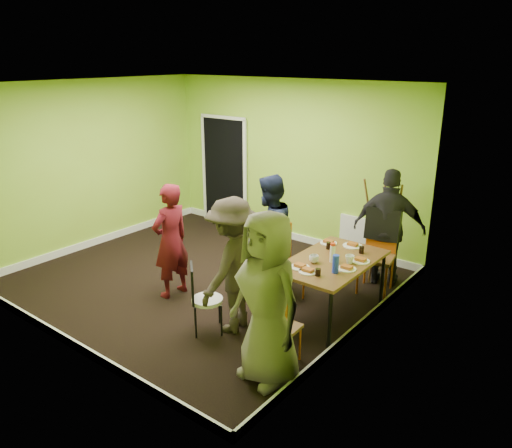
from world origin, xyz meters
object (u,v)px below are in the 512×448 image
at_px(easel, 381,230).
at_px(chair_back_end, 382,233).
at_px(thermos, 332,254).
at_px(orange_bottle, 331,250).
at_px(dining_table, 332,264).
at_px(chair_bentwood, 202,295).
at_px(person_left_near, 232,265).
at_px(chair_left_near, 260,275).
at_px(blue_bottle, 336,264).
at_px(person_front_end, 267,299).
at_px(person_standing, 171,241).
at_px(chair_left_far, 283,257).
at_px(person_back_end, 389,228).
at_px(person_left_far, 269,233).
at_px(chair_front_end, 277,324).

bearing_deg(easel, chair_back_end, -66.19).
distance_m(thermos, orange_bottle, 0.27).
xyz_separation_m(dining_table, chair_bentwood, (-0.99, -1.29, -0.22)).
distance_m(dining_table, person_left_near, 1.27).
height_order(chair_left_near, thermos, chair_left_near).
xyz_separation_m(blue_bottle, person_front_end, (-0.06, -1.25, 0.04)).
distance_m(chair_bentwood, blue_bottle, 1.61).
bearing_deg(person_front_end, person_standing, 173.45).
distance_m(chair_left_far, person_back_end, 1.58).
bearing_deg(chair_left_near, dining_table, 145.65).
bearing_deg(person_back_end, chair_back_end, 57.72).
height_order(dining_table, person_standing, person_standing).
bearing_deg(orange_bottle, person_back_end, 75.96).
bearing_deg(person_front_end, easel, 104.85).
distance_m(chair_left_far, person_front_end, 1.93).
bearing_deg(chair_bentwood, thermos, 93.93).
bearing_deg(person_standing, person_left_far, 139.90).
bearing_deg(dining_table, chair_left_far, 173.38).
height_order(person_left_near, person_back_end, person_back_end).
height_order(thermos, orange_bottle, thermos).
height_order(orange_bottle, person_left_near, person_left_near).
bearing_deg(easel, chair_bentwood, -109.99).
relative_size(orange_bottle, person_back_end, 0.05).
distance_m(chair_left_far, person_left_far, 0.39).
relative_size(dining_table, chair_left_near, 1.38).
bearing_deg(chair_front_end, easel, 89.13).
bearing_deg(person_left_far, chair_left_near, 17.55).
height_order(chair_left_far, person_left_far, person_left_far).
bearing_deg(dining_table, thermos, -57.20).
xyz_separation_m(person_left_far, person_front_end, (1.23, -1.70, 0.08)).
height_order(chair_front_end, thermos, thermos).
relative_size(person_left_near, person_back_end, 0.97).
bearing_deg(chair_bentwood, person_standing, -161.18).
xyz_separation_m(dining_table, thermos, (0.03, -0.05, 0.16)).
distance_m(dining_table, person_back_end, 1.32).
relative_size(chair_left_far, chair_back_end, 0.86).
bearing_deg(thermos, orange_bottle, 121.66).
relative_size(chair_left_near, person_standing, 0.69).
height_order(chair_left_near, easel, easel).
relative_size(chair_front_end, person_back_end, 0.53).
distance_m(easel, person_left_near, 2.57).
bearing_deg(chair_left_near, chair_back_end, 165.89).
bearing_deg(thermos, chair_front_end, -86.36).
bearing_deg(person_left_far, chair_left_far, 66.95).
height_order(person_left_far, person_front_end, person_front_end).
relative_size(orange_bottle, person_standing, 0.06).
distance_m(chair_back_end, thermos, 1.20).
relative_size(orange_bottle, person_left_near, 0.05).
relative_size(chair_back_end, person_left_far, 0.70).
relative_size(easel, thermos, 6.91).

